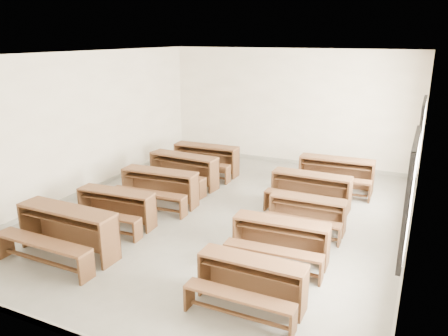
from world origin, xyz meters
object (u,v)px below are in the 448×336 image
at_px(desk_set_3, 183,168).
at_px(desk_set_4, 205,158).
at_px(desk_set_6, 280,238).
at_px(desk_set_5, 251,279).
at_px(desk_set_0, 65,229).
at_px(desk_set_8, 310,189).
at_px(desk_set_9, 336,172).
at_px(desk_set_1, 115,206).
at_px(desk_set_7, 307,212).
at_px(desk_set_2, 159,185).

bearing_deg(desk_set_3, desk_set_4, 91.32).
xyz_separation_m(desk_set_3, desk_set_6, (3.29, -2.51, -0.05)).
bearing_deg(desk_set_5, desk_set_0, 179.58).
distance_m(desk_set_3, desk_set_8, 3.14).
bearing_deg(desk_set_9, desk_set_0, -125.49).
height_order(desk_set_0, desk_set_5, desk_set_0).
relative_size(desk_set_1, desk_set_6, 1.00).
bearing_deg(desk_set_8, desk_set_0, -128.86).
distance_m(desk_set_1, desk_set_6, 3.29).
height_order(desk_set_5, desk_set_7, desk_set_5).
bearing_deg(desk_set_4, desk_set_5, -58.46).
bearing_deg(desk_set_2, desk_set_0, -96.49).
xyz_separation_m(desk_set_5, desk_set_7, (0.06, 2.68, -0.02)).
bearing_deg(desk_set_2, desk_set_5, -43.12).
distance_m(desk_set_3, desk_set_4, 1.10).
bearing_deg(desk_set_5, desk_set_2, 140.52).
distance_m(desk_set_3, desk_set_9, 3.64).
height_order(desk_set_3, desk_set_7, desk_set_3).
distance_m(desk_set_4, desk_set_6, 4.86).
relative_size(desk_set_3, desk_set_6, 1.13).
height_order(desk_set_0, desk_set_3, desk_set_0).
distance_m(desk_set_4, desk_set_5, 5.93).
bearing_deg(desk_set_9, desk_set_6, -93.81).
bearing_deg(desk_set_2, desk_set_3, 92.55).
height_order(desk_set_2, desk_set_5, desk_set_2).
bearing_deg(desk_set_6, desk_set_3, 139.56).
bearing_deg(desk_set_3, desk_set_1, -86.55).
relative_size(desk_set_0, desk_set_5, 1.22).
height_order(desk_set_1, desk_set_5, desk_set_1).
bearing_deg(desk_set_2, desk_set_1, -100.20).
distance_m(desk_set_0, desk_set_7, 4.28).
height_order(desk_set_2, desk_set_4, desk_set_4).
bearing_deg(desk_set_9, desk_set_3, -161.09).
xyz_separation_m(desk_set_1, desk_set_8, (3.15, 2.48, 0.03)).
bearing_deg(desk_set_8, desk_set_1, -141.06).
bearing_deg(desk_set_8, desk_set_7, -77.62).
xyz_separation_m(desk_set_5, desk_set_8, (-0.17, 3.79, 0.04)).
relative_size(desk_set_5, desk_set_8, 0.89).
height_order(desk_set_3, desk_set_5, desk_set_3).
xyz_separation_m(desk_set_2, desk_set_3, (-0.14, 1.25, 0.02)).
height_order(desk_set_5, desk_set_9, desk_set_9).
height_order(desk_set_1, desk_set_4, desk_set_4).
bearing_deg(desk_set_7, desk_set_3, 159.50).
height_order(desk_set_7, desk_set_8, desk_set_8).
bearing_deg(desk_set_7, desk_set_5, -92.64).
bearing_deg(desk_set_4, desk_set_8, -22.41).
bearing_deg(desk_set_7, desk_set_6, -95.01).
bearing_deg(desk_set_0, desk_set_7, 39.10).
xyz_separation_m(desk_set_5, desk_set_9, (0.09, 5.15, 0.06)).
xyz_separation_m(desk_set_3, desk_set_9, (3.40, 1.31, -0.00)).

